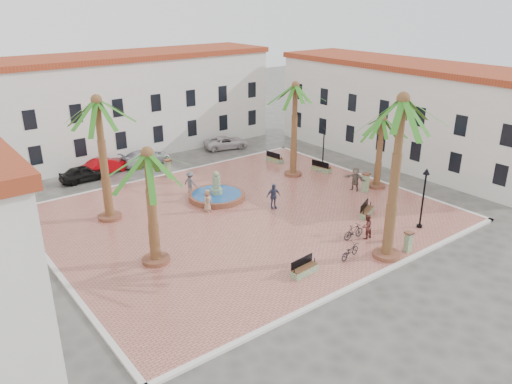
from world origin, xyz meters
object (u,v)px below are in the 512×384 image
at_px(palm_nw, 98,114).
at_px(palm_ne, 295,95).
at_px(bench_e, 321,168).
at_px(cyclist_b, 367,226).
at_px(car_silver, 146,157).
at_px(lamppost_s, 425,188).
at_px(bollard_se, 408,242).
at_px(palm_s, 401,117).
at_px(palm_sw, 148,168).
at_px(pedestrian_fountain_a, 208,201).
at_px(bench_s, 304,270).
at_px(bench_ne, 275,159).
at_px(bicycle_b, 354,232).
at_px(pedestrian_east, 355,179).
at_px(bollard_n, 168,168).
at_px(car_white, 226,143).
at_px(car_black, 84,173).
at_px(litter_bin, 388,236).
at_px(bicycle_a, 350,251).
at_px(pedestrian_fountain_b, 273,196).
at_px(lamppost_e, 324,137).
at_px(car_red, 106,166).
at_px(pedestrian_north, 190,182).
at_px(fountain, 217,195).
at_px(cyclist_a, 389,219).
at_px(palm_e, 382,128).
at_px(bollard_e, 366,182).
at_px(bench_se, 367,212).

relative_size(palm_nw, palm_ne, 1.07).
height_order(palm_ne, bench_e, palm_ne).
bearing_deg(cyclist_b, palm_nw, -47.80).
distance_m(bench_e, car_silver, 16.01).
distance_m(palm_ne, lamppost_s, 13.59).
height_order(palm_nw, cyclist_b, palm_nw).
bearing_deg(bollard_se, palm_s, 165.76).
height_order(palm_sw, pedestrian_fountain_a, palm_sw).
bearing_deg(bench_s, bench_ne, 50.38).
bearing_deg(bicycle_b, palm_sw, 69.83).
distance_m(bench_ne, pedestrian_east, 9.52).
bearing_deg(bollard_n, car_white, 26.43).
distance_m(bench_s, bench_ne, 20.12).
xyz_separation_m(bench_e, lamppost_s, (-2.83, -12.16, 2.54)).
height_order(palm_nw, bench_s, palm_nw).
distance_m(lamppost_s, car_black, 27.09).
bearing_deg(litter_bin, bicycle_a, -179.71).
height_order(pedestrian_fountain_b, pedestrian_east, pedestrian_east).
bearing_deg(palm_s, lamppost_e, 57.72).
distance_m(palm_ne, car_red, 17.51).
xyz_separation_m(bench_e, car_silver, (-11.14, 11.50, 0.26)).
relative_size(litter_bin, pedestrian_north, 0.38).
bearing_deg(bench_e, palm_ne, 61.44).
distance_m(litter_bin, car_white, 23.80).
bearing_deg(palm_s, palm_ne, 69.92).
relative_size(fountain, cyclist_a, 2.29).
bearing_deg(lamppost_e, palm_e, -96.16).
distance_m(bollard_e, cyclist_b, 8.20).
bearing_deg(lamppost_e, litter_bin, -119.68).
distance_m(palm_sw, palm_e, 19.74).
xyz_separation_m(car_black, car_silver, (6.10, 0.84, 0.02)).
relative_size(palm_s, pedestrian_fountain_a, 5.89).
bearing_deg(car_black, pedestrian_fountain_a, -158.78).
height_order(palm_sw, bench_s, palm_sw).
xyz_separation_m(palm_sw, pedestrian_fountain_b, (10.35, 1.89, -4.81)).
bearing_deg(palm_sw, bollard_se, -32.89).
height_order(palm_s, pedestrian_north, palm_s).
bearing_deg(pedestrian_north, palm_e, -142.78).
bearing_deg(palm_sw, cyclist_a, -22.63).
relative_size(palm_e, bench_se, 3.16).
height_order(bollard_se, pedestrian_fountain_b, pedestrian_fountain_b).
distance_m(bench_ne, bollard_n, 10.09).
bearing_deg(palm_s, pedestrian_fountain_a, 111.75).
bearing_deg(bollard_n, cyclist_b, -76.12).
relative_size(litter_bin, cyclist_a, 0.36).
bearing_deg(pedestrian_north, litter_bin, -179.66).
bearing_deg(palm_s, car_silver, 97.68).
bearing_deg(pedestrian_fountain_b, pedestrian_east, 2.65).
bearing_deg(pedestrian_fountain_a, car_silver, 59.61).
relative_size(pedestrian_north, car_white, 0.39).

